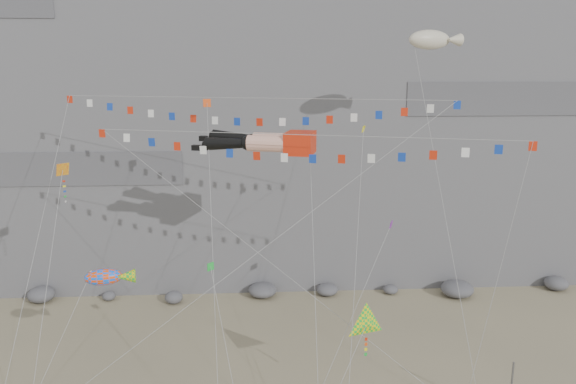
{
  "coord_description": "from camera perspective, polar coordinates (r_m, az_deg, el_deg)",
  "views": [
    {
      "loc": [
        -0.53,
        -31.67,
        20.76
      ],
      "look_at": [
        1.88,
        9.0,
        11.69
      ],
      "focal_mm": 35.0,
      "sensor_mm": 36.0,
      "label": 1
    }
  ],
  "objects": [
    {
      "name": "cliff",
      "position": [
        63.81,
        -3.04,
        16.34
      ],
      "size": [
        80.0,
        28.0,
        50.0
      ],
      "primitive_type": "cube",
      "color": "slate",
      "rests_on": "ground"
    },
    {
      "name": "talus_boulders",
      "position": [
        52.68,
        -2.6,
        -9.96
      ],
      "size": [
        60.0,
        3.0,
        1.2
      ],
      "primitive_type": null,
      "color": "slate",
      "rests_on": "ground"
    },
    {
      "name": "legs_kite",
      "position": [
        37.76,
        -2.17,
        5.09
      ],
      "size": [
        8.48,
        16.08,
        20.59
      ],
      "rotation": [
        0.0,
        0.0,
        -0.26
      ],
      "color": "red",
      "rests_on": "ground"
    },
    {
      "name": "flag_banner_upper",
      "position": [
        39.9,
        -4.13,
        9.47
      ],
      "size": [
        27.82,
        16.53,
        26.48
      ],
      "color": "red",
      "rests_on": "ground"
    },
    {
      "name": "flag_banner_lower",
      "position": [
        34.76,
        1.1,
        5.81
      ],
      "size": [
        25.94,
        8.68,
        19.85
      ],
      "color": "red",
      "rests_on": "ground"
    },
    {
      "name": "harlequin_kite",
      "position": [
        38.69,
        -21.93,
        2.02
      ],
      "size": [
        1.77,
        10.32,
        17.1
      ],
      "color": "red",
      "rests_on": "ground"
    },
    {
      "name": "fish_windsock",
      "position": [
        35.26,
        -18.24,
        -8.23
      ],
      "size": [
        6.42,
        5.56,
        10.79
      ],
      "color": "#EF450C",
      "rests_on": "ground"
    },
    {
      "name": "delta_kite",
      "position": [
        34.27,
        7.99,
        -13.17
      ],
      "size": [
        6.26,
        7.31,
        10.11
      ],
      "color": "yellow",
      "rests_on": "ground"
    },
    {
      "name": "blimp_windsock",
      "position": [
        42.99,
        14.19,
        14.71
      ],
      "size": [
        4.5,
        13.94,
        25.87
      ],
      "color": "beige",
      "rests_on": "ground"
    },
    {
      "name": "small_kite_a",
      "position": [
        39.73,
        -8.21,
        8.46
      ],
      "size": [
        1.97,
        14.69,
        23.07
      ],
      "color": "#EB4913",
      "rests_on": "ground"
    },
    {
      "name": "small_kite_b",
      "position": [
        39.57,
        10.32,
        -3.54
      ],
      "size": [
        8.16,
        10.99,
        16.22
      ],
      "color": "purple",
      "rests_on": "ground"
    },
    {
      "name": "small_kite_c",
      "position": [
        34.26,
        -7.82,
        -7.81
      ],
      "size": [
        3.05,
        8.27,
        12.05
      ],
      "color": "green",
      "rests_on": "ground"
    },
    {
      "name": "small_kite_d",
      "position": [
        38.97,
        7.64,
        5.6
      ],
      "size": [
        3.64,
        13.7,
        21.34
      ],
      "color": "yellow",
      "rests_on": "ground"
    }
  ]
}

